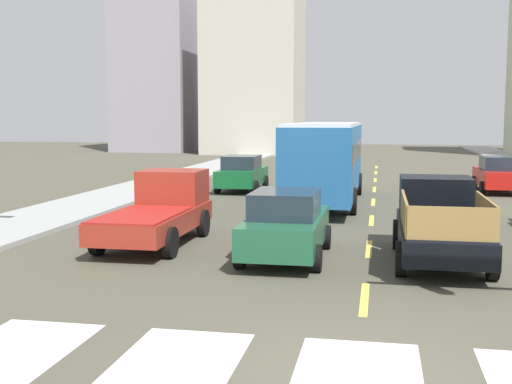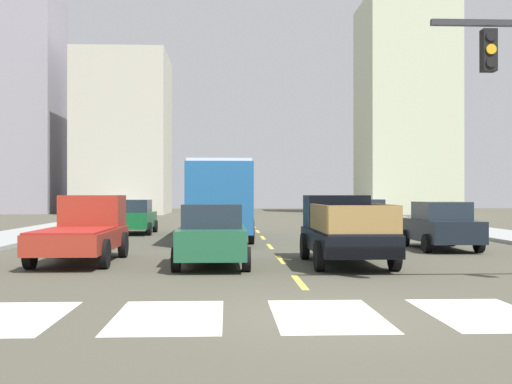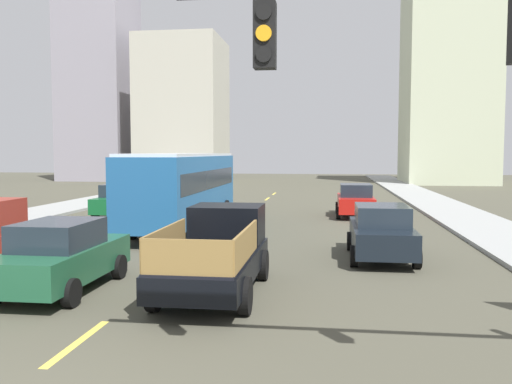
{
  "view_description": "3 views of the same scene",
  "coord_description": "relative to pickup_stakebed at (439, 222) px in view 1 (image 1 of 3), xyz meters",
  "views": [
    {
      "loc": [
        0.24,
        -8.61,
        3.52
      ],
      "look_at": [
        -2.67,
        6.64,
        1.75
      ],
      "focal_mm": 45.75,
      "sensor_mm": 36.0,
      "label": 1
    },
    {
      "loc": [
        -1.64,
        -10.55,
        1.99
      ],
      "look_at": [
        -0.49,
        15.01,
        2.08
      ],
      "focal_mm": 45.39,
      "sensor_mm": 36.0,
      "label": 2
    },
    {
      "loc": [
        4.38,
        -4.89,
        3.37
      ],
      "look_at": [
        1.98,
        13.04,
        2.04
      ],
      "focal_mm": 38.03,
      "sensor_mm": 36.0,
      "label": 3
    }
  ],
  "objects": [
    {
      "name": "lane_dash_4",
      "position": [
        -1.72,
        16.0,
        -0.93
      ],
      "size": [
        0.16,
        2.4,
        0.01
      ],
      "primitive_type": "cube",
      "color": "#E0C548",
      "rests_on": "ground"
    },
    {
      "name": "lane_dash_1",
      "position": [
        -1.72,
        1.0,
        -0.93
      ],
      "size": [
        0.16,
        2.4,
        0.01
      ],
      "primitive_type": "cube",
      "color": "#E0C548",
      "rests_on": "ground"
    },
    {
      "name": "crosswalk_stripe_1",
      "position": [
        -6.89,
        -8.0,
        -0.93
      ],
      "size": [
        1.76,
        2.99,
        0.01
      ],
      "primitive_type": "cube",
      "color": "silver",
      "rests_on": "ground"
    },
    {
      "name": "city_bus",
      "position": [
        -3.64,
        10.17,
        1.02
      ],
      "size": [
        2.72,
        10.8,
        3.32
      ],
      "rotation": [
        0.0,
        0.0,
        0.01
      ],
      "color": "#215D98",
      "rests_on": "ground"
    },
    {
      "name": "lane_dash_0",
      "position": [
        -1.72,
        -4.0,
        -0.93
      ],
      "size": [
        0.16,
        2.4,
        0.01
      ],
      "primitive_type": "cube",
      "color": "#E0C548",
      "rests_on": "ground"
    },
    {
      "name": "lane_dash_2",
      "position": [
        -1.72,
        6.0,
        -0.93
      ],
      "size": [
        0.16,
        2.4,
        0.01
      ],
      "primitive_type": "cube",
      "color": "#E0C548",
      "rests_on": "ground"
    },
    {
      "name": "block_mid_left",
      "position": [
        -25.0,
        50.39,
        10.53
      ],
      "size": [
        7.8,
        8.37,
        22.93
      ],
      "primitive_type": "cube",
      "color": "gray",
      "rests_on": "ground"
    },
    {
      "name": "sidewalk_left",
      "position": [
        -12.96,
        10.0,
        -0.86
      ],
      "size": [
        3.38,
        110.0,
        0.15
      ],
      "primitive_type": "cube",
      "color": "#989A98",
      "rests_on": "ground"
    },
    {
      "name": "sedan_near_left",
      "position": [
        4.08,
        15.83,
        -0.08
      ],
      "size": [
        2.02,
        4.4,
        1.72
      ],
      "rotation": [
        0.0,
        0.0,
        -0.02
      ],
      "color": "#B61712",
      "rests_on": "ground"
    },
    {
      "name": "lane_dash_7",
      "position": [
        -1.72,
        31.0,
        -0.93
      ],
      "size": [
        0.16,
        2.4,
        0.01
      ],
      "primitive_type": "cube",
      "color": "#E0C548",
      "rests_on": "ground"
    },
    {
      "name": "crosswalk_stripe_2",
      "position": [
        -4.31,
        -8.0,
        -0.93
      ],
      "size": [
        1.76,
        2.99,
        0.01
      ],
      "primitive_type": "cube",
      "color": "silver",
      "rests_on": "ground"
    },
    {
      "name": "crosswalk_stripe_3",
      "position": [
        -1.72,
        -8.0,
        -0.93
      ],
      "size": [
        1.76,
        2.99,
        0.01
      ],
      "primitive_type": "cube",
      "color": "silver",
      "rests_on": "ground"
    },
    {
      "name": "lane_dash_5",
      "position": [
        -1.72,
        21.0,
        -0.93
      ],
      "size": [
        0.16,
        2.4,
        0.01
      ],
      "primitive_type": "cube",
      "color": "#E0C548",
      "rests_on": "ground"
    },
    {
      "name": "block_mid_right",
      "position": [
        -13.96,
        48.17,
        7.19
      ],
      "size": [
        9.08,
        9.52,
        16.25
      ],
      "primitive_type": "cube",
      "color": "#B7B3A2",
      "rests_on": "ground"
    },
    {
      "name": "lane_dash_3",
      "position": [
        -1.72,
        11.0,
        -0.93
      ],
      "size": [
        0.16,
        2.4,
        0.01
      ],
      "primitive_type": "cube",
      "color": "#E0C548",
      "rests_on": "ground"
    },
    {
      "name": "sedan_far",
      "position": [
        -8.02,
        14.14,
        -0.08
      ],
      "size": [
        2.02,
        4.4,
        1.72
      ],
      "rotation": [
        0.0,
        0.0,
        0.02
      ],
      "color": "#115829",
      "rests_on": "ground"
    },
    {
      "name": "ground_plane",
      "position": [
        -1.72,
        -8.0,
        -0.94
      ],
      "size": [
        160.0,
        160.0,
        0.0
      ],
      "primitive_type": "plane",
      "color": "#4A483A"
    },
    {
      "name": "pickup_dark",
      "position": [
        -7.6,
        0.9,
        -0.02
      ],
      "size": [
        2.18,
        5.2,
        1.96
      ],
      "rotation": [
        0.0,
        0.0,
        0.06
      ],
      "color": "maroon",
      "rests_on": "ground"
    },
    {
      "name": "pickup_stakebed",
      "position": [
        0.0,
        0.0,
        0.0
      ],
      "size": [
        2.18,
        5.2,
        1.96
      ],
      "rotation": [
        0.0,
        0.0,
        -0.03
      ],
      "color": "black",
      "rests_on": "ground"
    },
    {
      "name": "sedan_mid",
      "position": [
        -3.76,
        -0.63,
        -0.08
      ],
      "size": [
        2.02,
        4.4,
        1.72
      ],
      "rotation": [
        0.0,
        0.0,
        -0.04
      ],
      "color": "#1E5537",
      "rests_on": "ground"
    },
    {
      "name": "lane_dash_6",
      "position": [
        -1.72,
        26.0,
        -0.93
      ],
      "size": [
        0.16,
        2.4,
        0.01
      ],
      "primitive_type": "cube",
      "color": "#E0C548",
      "rests_on": "ground"
    }
  ]
}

